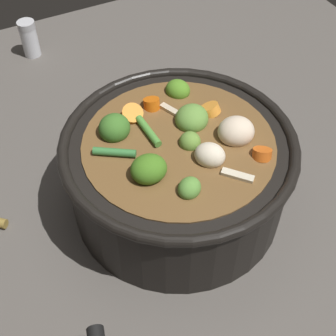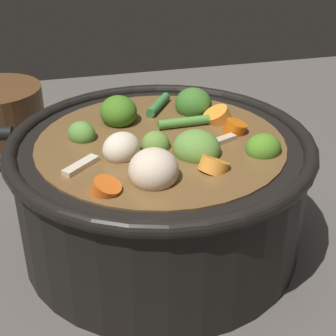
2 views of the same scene
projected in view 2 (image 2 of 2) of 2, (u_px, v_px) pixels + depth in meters
name	position (u px, v px, depth m)	size (l,w,h in m)	color
ground_plane	(161.00, 240.00, 0.54)	(1.10, 1.10, 0.00)	#514C47
cooking_pot	(161.00, 188.00, 0.51)	(0.30, 0.30, 0.15)	black
wooden_spoon	(161.00, 108.00, 0.85)	(0.19, 0.19, 0.01)	olive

